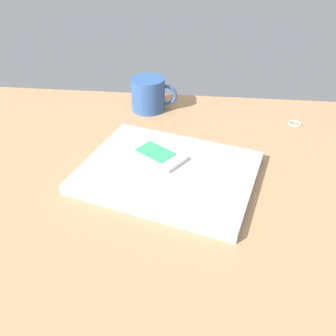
# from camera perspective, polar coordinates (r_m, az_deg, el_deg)

# --- Properties ---
(desk_surface) EXTENTS (1.20, 0.80, 0.03)m
(desk_surface) POSITION_cam_1_polar(r_m,az_deg,el_deg) (0.69, -4.15, -2.93)
(desk_surface) COLOR #9E7751
(desk_surface) RESTS_ON ground
(laptop_closed) EXTENTS (0.38, 0.33, 0.02)m
(laptop_closed) POSITION_cam_1_polar(r_m,az_deg,el_deg) (0.68, 0.00, -0.69)
(laptop_closed) COLOR #B7BABC
(laptop_closed) RESTS_ON desk_surface
(cell_phone_on_laptop) EXTENTS (0.13, 0.12, 0.01)m
(cell_phone_on_laptop) POSITION_cam_1_polar(r_m,az_deg,el_deg) (0.71, -2.05, 2.30)
(cell_phone_on_laptop) COLOR silver
(cell_phone_on_laptop) RESTS_ON laptop_closed
(coffee_mug) EXTENTS (0.12, 0.09, 0.08)m
(coffee_mug) POSITION_cam_1_polar(r_m,az_deg,el_deg) (0.92, -3.12, 11.93)
(coffee_mug) COLOR #2D518C
(coffee_mug) RESTS_ON desk_surface
(key_ring) EXTENTS (0.03, 0.03, 0.00)m
(key_ring) POSITION_cam_1_polar(r_m,az_deg,el_deg) (0.92, 20.02, 6.81)
(key_ring) COLOR silver
(key_ring) RESTS_ON desk_surface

